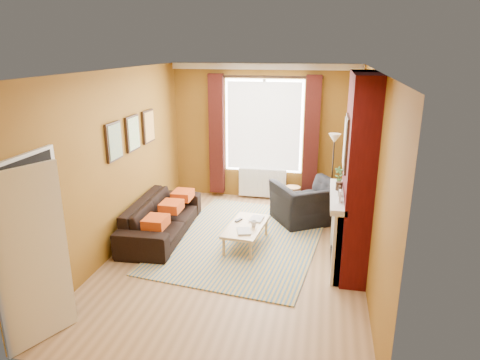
{
  "coord_description": "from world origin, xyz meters",
  "views": [
    {
      "loc": [
        1.25,
        -5.91,
        3.12
      ],
      "look_at": [
        0.0,
        0.25,
        1.15
      ],
      "focal_mm": 32.0,
      "sensor_mm": 36.0,
      "label": 1
    }
  ],
  "objects_px": {
    "sofa": "(162,218)",
    "floor_lamp": "(334,151)",
    "armchair": "(308,203)",
    "wicker_stool": "(292,196)",
    "coffee_table": "(246,227)"
  },
  "relations": [
    {
      "from": "sofa",
      "to": "coffee_table",
      "type": "height_order",
      "value": "sofa"
    },
    {
      "from": "sofa",
      "to": "coffee_table",
      "type": "xyz_separation_m",
      "value": [
        1.5,
        -0.13,
        0.01
      ]
    },
    {
      "from": "armchair",
      "to": "coffee_table",
      "type": "relative_size",
      "value": 1.02
    },
    {
      "from": "armchair",
      "to": "wicker_stool",
      "type": "relative_size",
      "value": 2.93
    },
    {
      "from": "sofa",
      "to": "floor_lamp",
      "type": "bearing_deg",
      "value": -62.04
    },
    {
      "from": "coffee_table",
      "to": "wicker_stool",
      "type": "distance_m",
      "value": 2.12
    },
    {
      "from": "sofa",
      "to": "armchair",
      "type": "distance_m",
      "value": 2.66
    },
    {
      "from": "sofa",
      "to": "wicker_stool",
      "type": "bearing_deg",
      "value": -49.86
    },
    {
      "from": "coffee_table",
      "to": "floor_lamp",
      "type": "xyz_separation_m",
      "value": [
        1.34,
        1.78,
        0.91
      ]
    },
    {
      "from": "coffee_table",
      "to": "floor_lamp",
      "type": "distance_m",
      "value": 2.41
    },
    {
      "from": "sofa",
      "to": "wicker_stool",
      "type": "relative_size",
      "value": 5.5
    },
    {
      "from": "armchair",
      "to": "floor_lamp",
      "type": "relative_size",
      "value": 0.74
    },
    {
      "from": "wicker_stool",
      "to": "armchair",
      "type": "bearing_deg",
      "value": -67.3
    },
    {
      "from": "coffee_table",
      "to": "wicker_stool",
      "type": "xyz_separation_m",
      "value": [
        0.58,
        2.03,
        -0.13
      ]
    },
    {
      "from": "armchair",
      "to": "coffee_table",
      "type": "height_order",
      "value": "armchair"
    }
  ]
}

